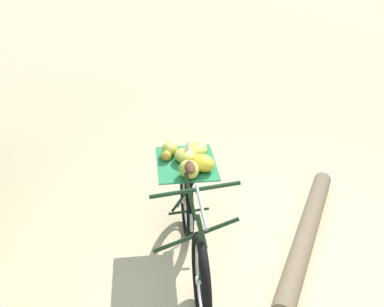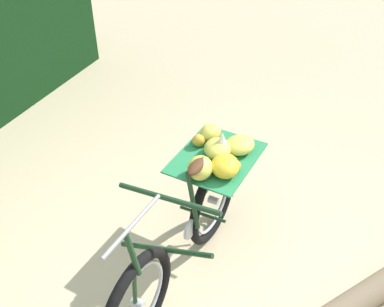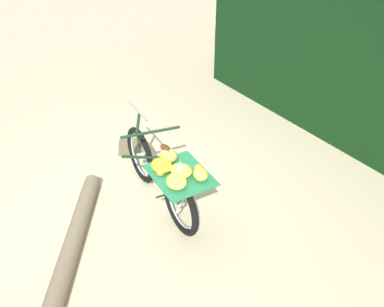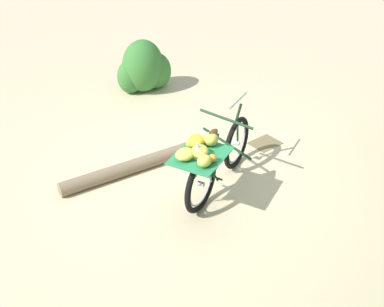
% 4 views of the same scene
% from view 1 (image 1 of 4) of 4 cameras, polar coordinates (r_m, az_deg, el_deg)
% --- Properties ---
extents(ground_plane, '(60.00, 60.00, 0.00)m').
position_cam_1_polar(ground_plane, '(3.95, 3.29, -15.84)').
color(ground_plane, beige).
extents(bicycle, '(1.75, 1.00, 1.03)m').
position_cam_1_polar(bicycle, '(3.82, -0.05, -7.42)').
color(bicycle, black).
rests_on(bicycle, ground_plane).
extents(fallen_log, '(2.13, 0.44, 0.19)m').
position_cam_1_polar(fallen_log, '(4.39, 14.86, -10.06)').
color(fallen_log, '#7F6B51').
rests_on(fallen_log, ground_plane).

